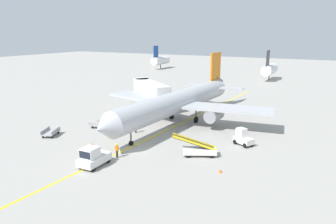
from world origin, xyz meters
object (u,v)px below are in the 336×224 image
object	(u,v)px
baggage_cart_loaded	(51,132)
baggage_cart_empty_trailing	(100,125)
baggage_tug_near_wing	(243,138)
ground_crew_marshaller	(136,126)
jet_bridge	(149,88)
ground_crew_wing_walker	(117,150)
airliner	(179,101)
belt_loader_forward_hold	(198,149)
safety_cone_nose_right	(109,136)
safety_cone_nose_left	(92,144)
safety_cone_wingtip_left	(220,171)
pushback_tug	(93,157)

from	to	relation	value
baggage_cart_loaded	baggage_cart_empty_trailing	xyz separation A→B (m)	(3.69, 5.94, 0.00)
baggage_tug_near_wing	ground_crew_marshaller	size ratio (longest dim) A/B	1.61
jet_bridge	ground_crew_wing_walker	xyz separation A→B (m)	(10.17, -23.39, -2.63)
airliner	jet_bridge	xyz separation A→B (m)	(-9.85, 7.20, 0.12)
baggage_cart_empty_trailing	ground_crew_marshaller	distance (m)	5.79
belt_loader_forward_hold	ground_crew_marshaller	bearing A→B (deg)	160.96
baggage_tug_near_wing	safety_cone_nose_right	xyz separation A→B (m)	(-16.38, -5.86, -0.71)
baggage_tug_near_wing	belt_loader_forward_hold	distance (m)	6.93
ground_crew_marshaller	safety_cone_nose_right	distance (m)	4.16
safety_cone_nose_left	safety_cone_wingtip_left	xyz separation A→B (m)	(16.63, 0.08, 0.00)
ground_crew_marshaller	ground_crew_wing_walker	distance (m)	9.38
pushback_tug	baggage_cart_empty_trailing	size ratio (longest dim) A/B	0.97
baggage_cart_loaded	safety_cone_nose_left	bearing A→B (deg)	-3.43
airliner	safety_cone_wingtip_left	size ratio (longest dim) A/B	80.28
ground_crew_marshaller	safety_cone_nose_right	bearing A→B (deg)	-116.22
jet_bridge	pushback_tug	world-z (taller)	jet_bridge
baggage_tug_near_wing	ground_crew_wing_walker	world-z (taller)	baggage_tug_near_wing
baggage_cart_loaded	ground_crew_marshaller	world-z (taller)	ground_crew_marshaller
belt_loader_forward_hold	baggage_cart_loaded	world-z (taller)	belt_loader_forward_hold
ground_crew_wing_walker	baggage_cart_loaded	bearing A→B (deg)	170.63
ground_crew_marshaller	airliner	bearing A→B (deg)	67.62
jet_bridge	safety_cone_nose_right	distance (m)	19.27
jet_bridge	baggage_tug_near_wing	distance (m)	24.86
pushback_tug	safety_cone_wingtip_left	xyz separation A→B (m)	(12.31, 4.84, -0.77)
baggage_cart_empty_trailing	ground_crew_wing_walker	size ratio (longest dim) A/B	2.21
jet_bridge	baggage_tug_near_wing	xyz separation A→B (m)	(21.36, -12.45, -2.62)
baggage_cart_loaded	baggage_cart_empty_trailing	distance (m)	6.99
airliner	pushback_tug	bearing A→B (deg)	-91.26
ground_crew_wing_walker	safety_cone_nose_left	distance (m)	5.37
baggage_cart_loaded	baggage_tug_near_wing	bearing A→B (deg)	20.20
ground_crew_wing_walker	jet_bridge	bearing A→B (deg)	113.49
ground_crew_wing_walker	safety_cone_nose_right	distance (m)	7.29
airliner	ground_crew_marshaller	distance (m)	8.43
safety_cone_wingtip_left	belt_loader_forward_hold	bearing A→B (deg)	139.97
jet_bridge	safety_cone_nose_left	world-z (taller)	jet_bridge
baggage_cart_empty_trailing	safety_cone_nose_left	bearing A→B (deg)	-57.73
belt_loader_forward_hold	safety_cone_nose_left	world-z (taller)	belt_loader_forward_hold
baggage_cart_empty_trailing	safety_cone_nose_left	size ratio (longest dim) A/B	8.55
baggage_tug_near_wing	safety_cone_wingtip_left	size ratio (longest dim) A/B	6.20
ground_crew_wing_walker	safety_cone_wingtip_left	bearing A→B (deg)	8.52
jet_bridge	safety_cone_nose_left	size ratio (longest dim) A/B	26.35
pushback_tug	safety_cone_wingtip_left	size ratio (longest dim) A/B	8.31
airliner	baggage_tug_near_wing	world-z (taller)	airliner
baggage_tug_near_wing	ground_crew_marshaller	bearing A→B (deg)	-171.46
pushback_tug	baggage_cart_loaded	distance (m)	13.15
pushback_tug	safety_cone_nose_left	world-z (taller)	pushback_tug
baggage_cart_loaded	baggage_cart_empty_trailing	world-z (taller)	same
baggage_cart_loaded	safety_cone_nose_left	xyz separation A→B (m)	(7.74, -0.46, -0.25)
ground_crew_marshaller	safety_cone_nose_left	bearing A→B (deg)	-103.34
safety_cone_nose_left	safety_cone_nose_right	xyz separation A→B (m)	(-0.13, 3.43, 0.00)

